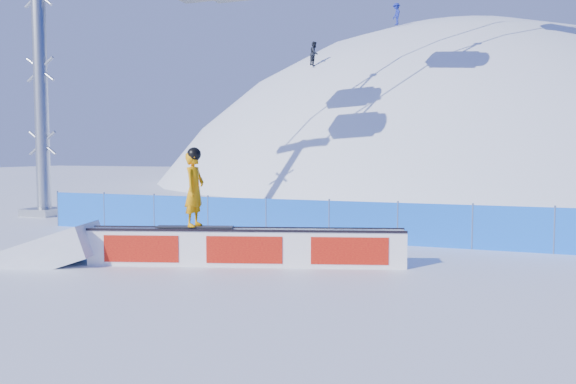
% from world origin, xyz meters
% --- Properties ---
extents(ground, '(160.00, 160.00, 0.00)m').
position_xyz_m(ground, '(0.00, 0.00, 0.00)').
color(ground, white).
rests_on(ground, ground).
extents(snow_hill, '(64.00, 64.00, 64.00)m').
position_xyz_m(snow_hill, '(0.00, 42.00, -18.00)').
color(snow_hill, white).
rests_on(snow_hill, ground).
extents(safety_fence, '(22.05, 0.05, 1.30)m').
position_xyz_m(safety_fence, '(0.00, 4.50, 0.60)').
color(safety_fence, blue).
rests_on(safety_fence, ground).
extents(rail_box, '(7.13, 2.59, 0.87)m').
position_xyz_m(rail_box, '(-1.81, 0.38, 0.43)').
color(rail_box, white).
rests_on(rail_box, ground).
extents(snow_ramp, '(2.44, 1.90, 1.34)m').
position_xyz_m(snow_ramp, '(-6.17, -0.94, 0.00)').
color(snow_ramp, white).
rests_on(snow_ramp, ground).
extents(snowboarder, '(1.79, 0.82, 1.85)m').
position_xyz_m(snowboarder, '(-2.94, 0.04, 1.78)').
color(snowboarder, black).
rests_on(snowboarder, rail_box).
extents(distant_skiers, '(20.78, 7.97, 6.56)m').
position_xyz_m(distant_skiers, '(0.86, 30.05, 11.07)').
color(distant_skiers, black).
rests_on(distant_skiers, ground).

